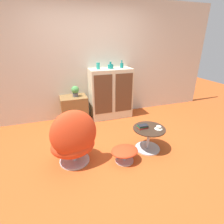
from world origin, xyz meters
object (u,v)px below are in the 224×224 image
sideboard (111,93)px  potted_plant (75,91)px  teacup (159,128)px  vase_leftmost (98,66)px  tv_console (74,109)px  ottoman (125,152)px  vase_inner_left (111,66)px  book_stack (143,126)px  coffee_table (148,137)px  vase_inner_right (122,65)px  egg_chair (74,140)px

sideboard → potted_plant: size_ratio=4.90×
potted_plant → teacup: bearing=-55.2°
vase_leftmost → potted_plant: (-0.54, 0.00, -0.51)m
tv_console → ottoman: size_ratio=1.40×
vase_leftmost → vase_inner_left: (0.29, 0.00, -0.02)m
book_stack → vase_inner_left: bearing=92.6°
tv_console → ottoman: bearing=-72.8°
coffee_table → vase_inner_right: vase_inner_right is taller
tv_console → potted_plant: (0.05, 0.00, 0.43)m
coffee_table → teacup: bearing=-29.0°
tv_console → book_stack: tv_console is taller
egg_chair → coffee_table: size_ratio=1.70×
vase_inner_left → potted_plant: vase_inner_left is taller
tv_console → vase_inner_right: vase_inner_right is taller
tv_console → vase_inner_right: size_ratio=3.47×
tv_console → egg_chair: size_ratio=0.65×
sideboard → coffee_table: size_ratio=2.15×
sideboard → vase_inner_left: 0.63m
sideboard → ottoman: 1.80m
tv_console → teacup: size_ratio=4.59×
sideboard → coffee_table: bearing=-83.7°
vase_inner_left → potted_plant: size_ratio=0.63×
egg_chair → book_stack: size_ratio=5.46×
vase_inner_right → book_stack: size_ratio=1.02×
tv_console → potted_plant: bearing=0.7°
vase_inner_left → book_stack: bearing=-87.4°
coffee_table → vase_leftmost: size_ratio=3.88×
egg_chair → potted_plant: bearing=80.4°
ottoman → teacup: bearing=9.2°
ottoman → book_stack: 0.54m
coffee_table → book_stack: (-0.10, 0.05, 0.20)m
sideboard → ottoman: bearing=-101.4°
ottoman → coffee_table: (0.51, 0.18, 0.07)m
sideboard → book_stack: size_ratio=6.93×
potted_plant → tv_console: bearing=-179.3°
sideboard → egg_chair: bearing=-125.5°
vase_leftmost → potted_plant: size_ratio=0.59×
coffee_table → book_stack: book_stack is taller
egg_chair → vase_inner_left: size_ratio=6.13×
vase_leftmost → potted_plant: bearing=179.8°
ottoman → vase_inner_left: size_ratio=2.85×
egg_chair → vase_leftmost: bearing=62.4°
vase_inner_right → book_stack: 1.70m
ottoman → coffee_table: size_ratio=0.79×
teacup → book_stack: bearing=153.0°
sideboard → egg_chair: size_ratio=1.27×
vase_inner_left → egg_chair: bearing=-125.4°
potted_plant → vase_inner_left: bearing=-0.1°
ottoman → vase_inner_right: 2.11m
coffee_table → teacup: 0.24m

